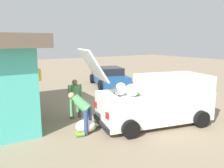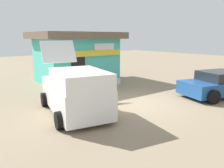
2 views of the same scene
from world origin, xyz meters
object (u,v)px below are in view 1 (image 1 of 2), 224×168
at_px(parked_sedan, 109,77).
at_px(customer_bending, 82,108).
at_px(delivery_van, 158,99).
at_px(vendor_standing, 75,96).
at_px(unloaded_banana_pile, 86,126).
at_px(paint_bucket, 37,101).

distance_m(parked_sedan, customer_bending, 8.27).
xyz_separation_m(delivery_van, vendor_standing, (2.21, 2.39, 0.00)).
height_order(delivery_van, unloaded_banana_pile, delivery_van).
distance_m(delivery_van, vendor_standing, 3.25).
bearing_deg(parked_sedan, paint_bucket, 110.41).
relative_size(delivery_van, vendor_standing, 3.19).
bearing_deg(vendor_standing, delivery_van, -132.78).
xyz_separation_m(parked_sedan, paint_bucket, (-2.07, 5.56, -0.45)).
height_order(vendor_standing, customer_bending, vendor_standing).
bearing_deg(customer_bending, parked_sedan, -38.82).
height_order(parked_sedan, customer_bending, customer_bending).
xyz_separation_m(customer_bending, unloaded_banana_pile, (-0.05, -0.11, -0.65)).
xyz_separation_m(parked_sedan, unloaded_banana_pile, (-6.49, 5.08, -0.41)).
height_order(delivery_van, paint_bucket, delivery_van).
bearing_deg(vendor_standing, customer_bending, 163.87).
distance_m(customer_bending, unloaded_banana_pile, 0.66).
bearing_deg(unloaded_banana_pile, parked_sedan, -38.02).
bearing_deg(paint_bucket, unloaded_banana_pile, -173.82).
bearing_deg(customer_bending, unloaded_banana_pile, -116.36).
height_order(delivery_van, vendor_standing, delivery_van).
bearing_deg(unloaded_banana_pile, paint_bucket, 6.18).
height_order(delivery_van, customer_bending, delivery_van).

